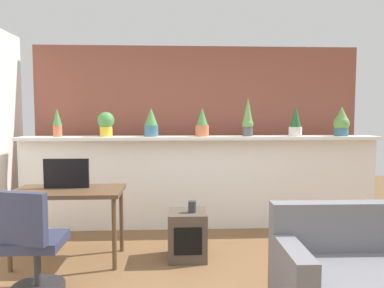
{
  "coord_description": "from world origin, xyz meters",
  "views": [
    {
      "loc": [
        -0.35,
        -2.88,
        1.52
      ],
      "look_at": [
        -0.16,
        1.01,
        1.21
      ],
      "focal_mm": 34.73,
      "sensor_mm": 36.0,
      "label": 1
    }
  ],
  "objects": [
    {
      "name": "plant_shelf",
      "position": [
        0.0,
        1.96,
        1.21
      ],
      "size": [
        4.69,
        0.37,
        0.04
      ],
      "primitive_type": "cube",
      "color": "white",
      "rests_on": "divider_wall"
    },
    {
      "name": "divider_wall",
      "position": [
        0.0,
        2.0,
        0.59
      ],
      "size": [
        4.69,
        0.16,
        1.19
      ],
      "primitive_type": "cube",
      "color": "white",
      "rests_on": "ground"
    },
    {
      "name": "potted_plant_2",
      "position": [
        -0.65,
        1.96,
        1.41
      ],
      "size": [
        0.18,
        0.18,
        0.37
      ],
      "color": "#386B84",
      "rests_on": "plant_shelf"
    },
    {
      "name": "potted_plant_4",
      "position": [
        0.62,
        1.96,
        1.46
      ],
      "size": [
        0.15,
        0.15,
        0.51
      ],
      "color": "#4C4C51",
      "rests_on": "plant_shelf"
    },
    {
      "name": "potted_plant_1",
      "position": [
        -1.23,
        2.0,
        1.4
      ],
      "size": [
        0.22,
        0.22,
        0.32
      ],
      "color": "gold",
      "rests_on": "plant_shelf"
    },
    {
      "name": "potted_plant_0",
      "position": [
        -1.85,
        1.99,
        1.41
      ],
      "size": [
        0.11,
        0.11,
        0.37
      ],
      "color": "#C66B42",
      "rests_on": "plant_shelf"
    },
    {
      "name": "office_chair",
      "position": [
        -1.52,
        0.17,
        0.39
      ],
      "size": [
        0.49,
        0.5,
        0.91
      ],
      "color": "#262628",
      "rests_on": "ground"
    },
    {
      "name": "potted_plant_3",
      "position": [
        0.02,
        1.97,
        1.4
      ],
      "size": [
        0.18,
        0.18,
        0.37
      ],
      "color": "#C66B42",
      "rests_on": "plant_shelf"
    },
    {
      "name": "potted_plant_6",
      "position": [
        1.88,
        1.97,
        1.41
      ],
      "size": [
        0.21,
        0.21,
        0.39
      ],
      "color": "#386B84",
      "rests_on": "plant_shelf"
    },
    {
      "name": "potted_plant_5",
      "position": [
        1.25,
        1.94,
        1.42
      ],
      "size": [
        0.17,
        0.17,
        0.4
      ],
      "color": "silver",
      "rests_on": "plant_shelf"
    },
    {
      "name": "side_cube_shelf",
      "position": [
        -0.21,
        0.94,
        0.25
      ],
      "size": [
        0.4,
        0.41,
        0.5
      ],
      "color": "#4C4238",
      "rests_on": "ground"
    },
    {
      "name": "desk",
      "position": [
        -1.43,
        0.93,
        0.67
      ],
      "size": [
        1.1,
        0.6,
        0.75
      ],
      "color": "brown",
      "rests_on": "ground"
    },
    {
      "name": "couch",
      "position": [
        1.22,
        -0.21,
        0.28
      ],
      "size": [
        1.57,
        0.79,
        0.8
      ],
      "color": "slate",
      "rests_on": "ground"
    },
    {
      "name": "brick_wall_behind",
      "position": [
        0.0,
        2.6,
        1.25
      ],
      "size": [
        4.69,
        0.1,
        2.5
      ],
      "primitive_type": "cube",
      "color": "brown",
      "rests_on": "ground"
    },
    {
      "name": "tv_monitor",
      "position": [
        -1.47,
        1.01,
        0.9
      ],
      "size": [
        0.46,
        0.04,
        0.31
      ],
      "primitive_type": "cube",
      "color": "black",
      "rests_on": "desk"
    },
    {
      "name": "vase_on_shelf",
      "position": [
        -0.16,
        0.91,
        0.56
      ],
      "size": [
        0.08,
        0.08,
        0.12
      ],
      "primitive_type": "cylinder",
      "color": "#2D2D33",
      "rests_on": "side_cube_shelf"
    }
  ]
}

